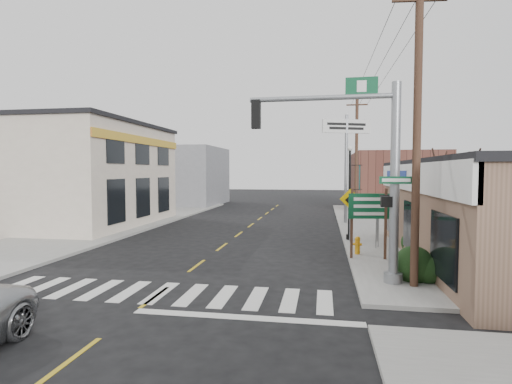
% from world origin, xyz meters
% --- Properties ---
extents(ground, '(140.00, 140.00, 0.00)m').
position_xyz_m(ground, '(0.00, 0.00, 0.00)').
color(ground, black).
rests_on(ground, ground).
extents(sidewalk_right, '(6.00, 38.00, 0.13)m').
position_xyz_m(sidewalk_right, '(9.00, 13.00, 0.07)').
color(sidewalk_right, gray).
rests_on(sidewalk_right, ground).
extents(sidewalk_left, '(6.00, 38.00, 0.13)m').
position_xyz_m(sidewalk_left, '(-9.00, 13.00, 0.07)').
color(sidewalk_left, gray).
rests_on(sidewalk_left, ground).
extents(center_line, '(0.12, 56.00, 0.01)m').
position_xyz_m(center_line, '(0.00, 8.00, 0.01)').
color(center_line, gold).
rests_on(center_line, ground).
extents(crosswalk, '(11.00, 2.20, 0.01)m').
position_xyz_m(crosswalk, '(0.00, 0.40, 0.01)').
color(crosswalk, silver).
rests_on(crosswalk, ground).
extents(left_building, '(12.00, 12.00, 6.80)m').
position_xyz_m(left_building, '(-13.00, 14.00, 3.40)').
color(left_building, beige).
rests_on(left_building, ground).
extents(bldg_distant_right, '(8.00, 10.00, 5.60)m').
position_xyz_m(bldg_distant_right, '(12.00, 30.00, 2.80)').
color(bldg_distant_right, brown).
rests_on(bldg_distant_right, ground).
extents(bldg_distant_left, '(9.00, 10.00, 6.40)m').
position_xyz_m(bldg_distant_left, '(-11.00, 32.00, 3.20)').
color(bldg_distant_left, gray).
rests_on(bldg_distant_left, ground).
extents(traffic_signal_pole, '(5.25, 0.39, 6.65)m').
position_xyz_m(traffic_signal_pole, '(6.41, 2.33, 4.09)').
color(traffic_signal_pole, gray).
rests_on(traffic_signal_pole, sidewalk_right).
extents(guide_sign, '(1.67, 0.14, 2.92)m').
position_xyz_m(guide_sign, '(6.79, 5.85, 2.01)').
color(guide_sign, '#4D3224').
rests_on(guide_sign, sidewalk_right).
extents(fire_hydrant, '(0.24, 0.24, 0.78)m').
position_xyz_m(fire_hydrant, '(6.43, 6.71, 0.55)').
color(fire_hydrant, orange).
rests_on(fire_hydrant, sidewalk_right).
extents(ped_crossing_sign, '(1.06, 0.07, 2.73)m').
position_xyz_m(ped_crossing_sign, '(6.30, 9.81, 2.00)').
color(ped_crossing_sign, gray).
rests_on(ped_crossing_sign, sidewalk_right).
extents(lamp_post, '(0.64, 0.50, 4.94)m').
position_xyz_m(lamp_post, '(6.36, 10.46, 3.00)').
color(lamp_post, black).
rests_on(lamp_post, sidewalk_right).
extents(dance_center_sign, '(3.56, 0.22, 7.56)m').
position_xyz_m(dance_center_sign, '(6.50, 17.57, 5.75)').
color(dance_center_sign, gray).
rests_on(dance_center_sign, sidewalk_right).
extents(bare_tree, '(2.64, 2.64, 5.28)m').
position_xyz_m(bare_tree, '(10.00, 5.49, 4.29)').
color(bare_tree, black).
rests_on(bare_tree, sidewalk_right).
extents(shrub_front, '(1.29, 1.29, 0.97)m').
position_xyz_m(shrub_front, '(7.93, 2.79, 0.62)').
color(shrub_front, '#183517').
rests_on(shrub_front, sidewalk_right).
extents(shrub_back, '(1.09, 1.09, 0.82)m').
position_xyz_m(shrub_back, '(8.96, 7.68, 0.54)').
color(shrub_back, black).
rests_on(shrub_back, sidewalk_right).
extents(utility_pole_near, '(1.65, 0.25, 9.46)m').
position_xyz_m(utility_pole_near, '(7.78, 2.03, 4.98)').
color(utility_pole_near, '#49361F').
rests_on(utility_pole_near, sidewalk_right).
extents(utility_pole_far, '(1.64, 0.25, 9.44)m').
position_xyz_m(utility_pole_far, '(7.50, 21.38, 4.97)').
color(utility_pole_far, '#46371E').
rests_on(utility_pole_far, sidewalk_right).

